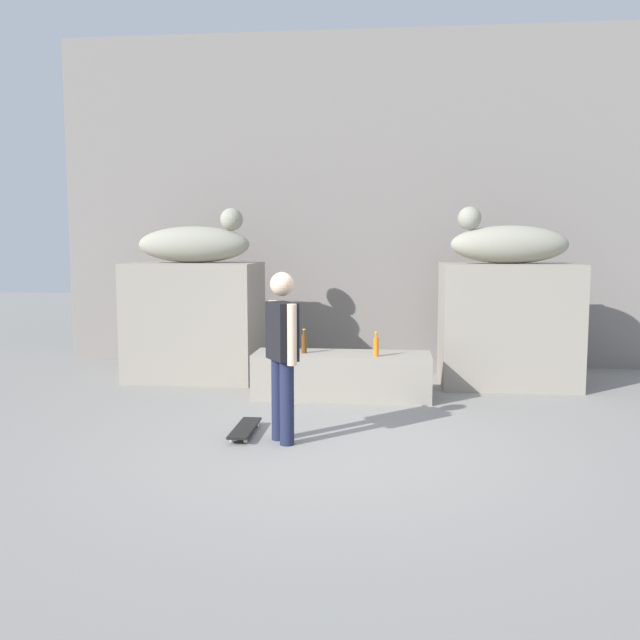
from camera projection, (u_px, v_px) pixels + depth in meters
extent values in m
plane|color=gray|center=(325.00, 450.00, 6.52)|extent=(40.00, 40.00, 0.00)
cube|color=gray|center=(355.00, 202.00, 11.17)|extent=(9.44, 0.60, 5.23)
cube|color=gray|center=(195.00, 321.00, 9.96)|extent=(1.81, 1.31, 1.67)
cube|color=gray|center=(507.00, 324.00, 9.51)|extent=(1.81, 1.31, 1.67)
ellipsoid|color=#9A9885|center=(194.00, 245.00, 9.84)|extent=(1.62, 0.61, 0.52)
sphere|color=#9A9885|center=(232.00, 219.00, 9.76)|extent=(0.32, 0.32, 0.32)
ellipsoid|color=#9A9885|center=(510.00, 245.00, 9.39)|extent=(1.63, 0.66, 0.52)
sphere|color=#9A9885|center=(470.00, 218.00, 9.37)|extent=(0.32, 0.32, 0.32)
cube|color=gray|center=(342.00, 375.00, 8.69)|extent=(2.22, 0.70, 0.57)
cylinder|color=#1E233F|center=(279.00, 399.00, 6.82)|extent=(0.14, 0.14, 0.82)
cylinder|color=#1E233F|center=(287.00, 403.00, 6.64)|extent=(0.14, 0.14, 0.82)
cube|color=black|center=(282.00, 331.00, 6.66)|extent=(0.36, 0.41, 0.56)
sphere|color=beige|center=(282.00, 284.00, 6.61)|extent=(0.23, 0.23, 0.23)
cylinder|color=beige|center=(273.00, 330.00, 6.86)|extent=(0.09, 0.09, 0.58)
cylinder|color=beige|center=(292.00, 335.00, 6.46)|extent=(0.09, 0.09, 0.58)
cube|color=black|center=(245.00, 428.00, 7.04)|extent=(0.20, 0.80, 0.02)
cylinder|color=white|center=(246.00, 440.00, 6.74)|extent=(0.03, 0.06, 0.06)
cylinder|color=white|center=(232.00, 440.00, 6.75)|extent=(0.03, 0.06, 0.06)
cylinder|color=white|center=(257.00, 424.00, 7.33)|extent=(0.03, 0.06, 0.06)
cylinder|color=white|center=(244.00, 424.00, 7.34)|extent=(0.03, 0.06, 0.06)
cylinder|color=orange|center=(376.00, 347.00, 8.40)|extent=(0.06, 0.06, 0.23)
cylinder|color=orange|center=(376.00, 335.00, 8.38)|extent=(0.03, 0.03, 0.06)
cylinder|color=yellow|center=(376.00, 332.00, 8.38)|extent=(0.03, 0.03, 0.01)
cylinder|color=#593314|center=(304.00, 344.00, 8.65)|extent=(0.07, 0.07, 0.23)
cylinder|color=#593314|center=(304.00, 332.00, 8.64)|extent=(0.03, 0.03, 0.06)
cylinder|color=yellow|center=(304.00, 329.00, 8.63)|extent=(0.04, 0.04, 0.01)
cylinder|color=red|center=(291.00, 342.00, 8.92)|extent=(0.08, 0.08, 0.19)
cylinder|color=red|center=(291.00, 333.00, 8.90)|extent=(0.04, 0.04, 0.06)
cylinder|color=yellow|center=(291.00, 330.00, 8.90)|extent=(0.04, 0.04, 0.01)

